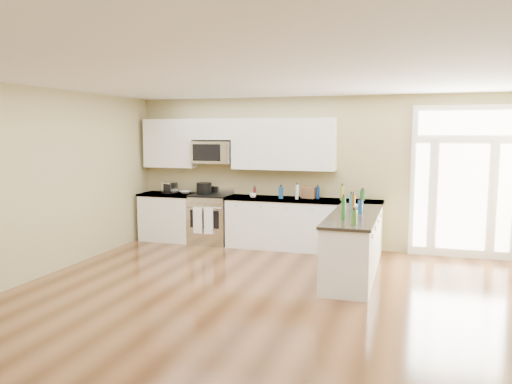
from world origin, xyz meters
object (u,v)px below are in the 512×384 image
(kitchen_range, at_px, (211,219))
(toaster_oven, at_px, (170,188))
(peninsula_cabinet, at_px, (353,248))
(stockpot, at_px, (204,188))

(kitchen_range, relative_size, toaster_oven, 4.15)
(peninsula_cabinet, bearing_deg, kitchen_range, 153.43)
(stockpot, distance_m, toaster_oven, 0.71)
(kitchen_range, height_order, toaster_oven, toaster_oven)
(stockpot, bearing_deg, peninsula_cabinet, -26.60)
(peninsula_cabinet, distance_m, stockpot, 3.49)
(kitchen_range, relative_size, stockpot, 3.63)
(stockpot, height_order, toaster_oven, stockpot)
(kitchen_range, distance_m, stockpot, 0.62)
(kitchen_range, bearing_deg, peninsula_cabinet, -26.57)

